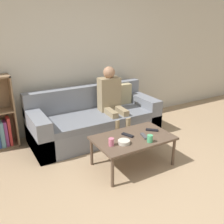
% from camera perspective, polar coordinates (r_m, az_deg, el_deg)
% --- Properties ---
extents(ground_plane, '(22.00, 22.00, 0.00)m').
position_cam_1_polar(ground_plane, '(2.97, 11.88, -19.07)').
color(ground_plane, tan).
extents(wall_back, '(12.00, 0.06, 2.60)m').
position_cam_1_polar(wall_back, '(4.40, -8.40, 12.69)').
color(wall_back, beige).
rests_on(wall_back, ground_plane).
extents(couch, '(2.11, 0.88, 0.81)m').
position_cam_1_polar(couch, '(4.18, -3.96, -2.05)').
color(couch, gray).
rests_on(couch, ground_plane).
extents(coffee_table, '(1.03, 0.64, 0.42)m').
position_cam_1_polar(coffee_table, '(3.33, 4.80, -6.31)').
color(coffee_table, brown).
rests_on(coffee_table, ground_plane).
extents(person_adult, '(0.37, 0.63, 1.17)m').
position_cam_1_polar(person_adult, '(4.11, -0.16, 3.31)').
color(person_adult, '#9E8966').
rests_on(person_adult, ground_plane).
extents(cup_near, '(0.07, 0.07, 0.10)m').
position_cam_1_polar(cup_near, '(3.18, 8.66, -6.02)').
color(cup_near, '#4CB77A').
rests_on(cup_near, coffee_table).
extents(cup_far, '(0.07, 0.07, 0.10)m').
position_cam_1_polar(cup_far, '(3.06, -0.16, -6.86)').
color(cup_far, pink).
rests_on(cup_far, coffee_table).
extents(tv_remote_0, '(0.11, 0.18, 0.02)m').
position_cam_1_polar(tv_remote_0, '(3.33, 3.57, -5.28)').
color(tv_remote_0, black).
rests_on(tv_remote_0, coffee_table).
extents(tv_remote_1, '(0.16, 0.15, 0.02)m').
position_cam_1_polar(tv_remote_1, '(3.52, 9.13, -4.08)').
color(tv_remote_1, black).
rests_on(tv_remote_1, coffee_table).
extents(tv_remote_2, '(0.09, 0.18, 0.02)m').
position_cam_1_polar(tv_remote_2, '(3.33, 7.36, -5.46)').
color(tv_remote_2, '#47474C').
rests_on(tv_remote_2, coffee_table).
extents(snack_bowl, '(0.15, 0.15, 0.05)m').
position_cam_1_polar(snack_bowl, '(3.12, 2.74, -6.86)').
color(snack_bowl, beige).
rests_on(snack_bowl, coffee_table).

